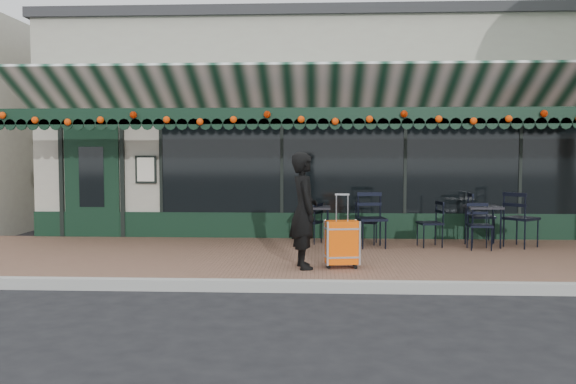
{
  "coord_description": "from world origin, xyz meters",
  "views": [
    {
      "loc": [
        -0.28,
        -7.96,
        1.8
      ],
      "look_at": [
        -0.76,
        1.6,
        1.21
      ],
      "focal_mm": 38.0,
      "sensor_mm": 36.0,
      "label": 1
    }
  ],
  "objects_px": {
    "woman": "(304,210)",
    "chair_a_right": "(481,217)",
    "chair_b_right": "(366,222)",
    "suitcase": "(342,243)",
    "cafe_table_a": "(483,210)",
    "chair_a_extra": "(521,219)",
    "chair_b_front": "(372,220)",
    "chair_b_left": "(310,223)",
    "chair_a_left": "(430,224)",
    "cafe_table_b": "(315,210)",
    "chair_a_front": "(479,226)"
  },
  "relations": [
    {
      "from": "chair_a_extra",
      "to": "chair_b_front",
      "type": "height_order",
      "value": "chair_a_extra"
    },
    {
      "from": "chair_b_right",
      "to": "chair_b_front",
      "type": "height_order",
      "value": "chair_b_front"
    },
    {
      "from": "chair_a_front",
      "to": "chair_a_extra",
      "type": "distance_m",
      "value": 0.88
    },
    {
      "from": "chair_a_right",
      "to": "chair_b_right",
      "type": "xyz_separation_m",
      "value": [
        -2.18,
        -0.35,
        -0.07
      ]
    },
    {
      "from": "cafe_table_a",
      "to": "chair_b_front",
      "type": "height_order",
      "value": "chair_b_front"
    },
    {
      "from": "chair_b_right",
      "to": "woman",
      "type": "bearing_deg",
      "value": 168.09
    },
    {
      "from": "chair_b_right",
      "to": "chair_b_front",
      "type": "relative_size",
      "value": 0.8
    },
    {
      "from": "suitcase",
      "to": "chair_b_front",
      "type": "distance_m",
      "value": 2.06
    },
    {
      "from": "chair_a_front",
      "to": "chair_b_right",
      "type": "bearing_deg",
      "value": 164.32
    },
    {
      "from": "chair_b_right",
      "to": "suitcase",
      "type": "bearing_deg",
      "value": 179.49
    },
    {
      "from": "suitcase",
      "to": "chair_a_right",
      "type": "height_order",
      "value": "suitcase"
    },
    {
      "from": "suitcase",
      "to": "chair_a_right",
      "type": "xyz_separation_m",
      "value": [
        2.72,
        2.75,
        0.11
      ]
    },
    {
      "from": "cafe_table_a",
      "to": "chair_a_front",
      "type": "xyz_separation_m",
      "value": [
        -0.16,
        -0.38,
        -0.25
      ]
    },
    {
      "from": "chair_a_right",
      "to": "chair_a_extra",
      "type": "height_order",
      "value": "chair_a_extra"
    },
    {
      "from": "chair_a_right",
      "to": "chair_a_front",
      "type": "distance_m",
      "value": 0.97
    },
    {
      "from": "chair_a_right",
      "to": "chair_b_left",
      "type": "distance_m",
      "value": 3.23
    },
    {
      "from": "chair_b_left",
      "to": "chair_b_front",
      "type": "bearing_deg",
      "value": 90.62
    },
    {
      "from": "cafe_table_b",
      "to": "chair_a_front",
      "type": "xyz_separation_m",
      "value": [
        2.85,
        -0.58,
        -0.21
      ]
    },
    {
      "from": "cafe_table_a",
      "to": "chair_a_extra",
      "type": "bearing_deg",
      "value": -4.12
    },
    {
      "from": "chair_b_left",
      "to": "cafe_table_a",
      "type": "bearing_deg",
      "value": 109.97
    },
    {
      "from": "cafe_table_a",
      "to": "chair_a_extra",
      "type": "relative_size",
      "value": 0.72
    },
    {
      "from": "cafe_table_b",
      "to": "chair_a_extra",
      "type": "bearing_deg",
      "value": -3.8
    },
    {
      "from": "chair_a_left",
      "to": "chair_a_front",
      "type": "relative_size",
      "value": 1.02
    },
    {
      "from": "cafe_table_b",
      "to": "chair_b_left",
      "type": "height_order",
      "value": "chair_b_left"
    },
    {
      "from": "chair_b_left",
      "to": "chair_b_right",
      "type": "distance_m",
      "value": 1.04
    },
    {
      "from": "chair_b_left",
      "to": "chair_b_front",
      "type": "distance_m",
      "value": 1.21
    },
    {
      "from": "cafe_table_a",
      "to": "chair_b_left",
      "type": "xyz_separation_m",
      "value": [
        -3.1,
        0.26,
        -0.27
      ]
    },
    {
      "from": "chair_a_right",
      "to": "woman",
      "type": "bearing_deg",
      "value": 132.24
    },
    {
      "from": "chair_b_left",
      "to": "chair_b_right",
      "type": "xyz_separation_m",
      "value": [
        1.04,
        -0.06,
        0.02
      ]
    },
    {
      "from": "cafe_table_b",
      "to": "chair_b_front",
      "type": "bearing_deg",
      "value": -23.12
    },
    {
      "from": "chair_b_left",
      "to": "chair_b_right",
      "type": "relative_size",
      "value": 0.96
    },
    {
      "from": "chair_a_front",
      "to": "chair_b_left",
      "type": "distance_m",
      "value": 3.01
    },
    {
      "from": "chair_a_left",
      "to": "chair_b_front",
      "type": "height_order",
      "value": "chair_b_front"
    },
    {
      "from": "chair_b_right",
      "to": "chair_b_front",
      "type": "bearing_deg",
      "value": -160.04
    },
    {
      "from": "suitcase",
      "to": "chair_a_right",
      "type": "bearing_deg",
      "value": 35.86
    },
    {
      "from": "chair_a_right",
      "to": "chair_b_left",
      "type": "xyz_separation_m",
      "value": [
        -3.21,
        -0.3,
        -0.09
      ]
    },
    {
      "from": "cafe_table_b",
      "to": "woman",
      "type": "bearing_deg",
      "value": -93.5
    },
    {
      "from": "chair_a_left",
      "to": "chair_b_left",
      "type": "relative_size",
      "value": 1.09
    },
    {
      "from": "suitcase",
      "to": "chair_a_left",
      "type": "xyz_separation_m",
      "value": [
        1.65,
        2.11,
        0.06
      ]
    },
    {
      "from": "chair_a_left",
      "to": "chair_a_front",
      "type": "bearing_deg",
      "value": 60.01
    },
    {
      "from": "suitcase",
      "to": "chair_b_left",
      "type": "xyz_separation_m",
      "value": [
        -0.49,
        2.45,
        0.02
      ]
    },
    {
      "from": "chair_a_front",
      "to": "chair_a_extra",
      "type": "relative_size",
      "value": 0.81
    },
    {
      "from": "suitcase",
      "to": "chair_a_extra",
      "type": "distance_m",
      "value": 3.9
    },
    {
      "from": "cafe_table_a",
      "to": "chair_a_extra",
      "type": "height_order",
      "value": "chair_a_extra"
    },
    {
      "from": "cafe_table_a",
      "to": "chair_a_right",
      "type": "xyz_separation_m",
      "value": [
        0.12,
        0.55,
        -0.18
      ]
    },
    {
      "from": "cafe_table_a",
      "to": "chair_b_front",
      "type": "xyz_separation_m",
      "value": [
        -2.0,
        -0.23,
        -0.16
      ]
    },
    {
      "from": "chair_a_right",
      "to": "chair_b_right",
      "type": "relative_size",
      "value": 1.18
    },
    {
      "from": "woman",
      "to": "chair_a_right",
      "type": "relative_size",
      "value": 1.78
    },
    {
      "from": "woman",
      "to": "cafe_table_b",
      "type": "xyz_separation_m",
      "value": [
        0.15,
        2.44,
        -0.22
      ]
    },
    {
      "from": "chair_a_extra",
      "to": "chair_b_left",
      "type": "distance_m",
      "value": 3.77
    }
  ]
}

